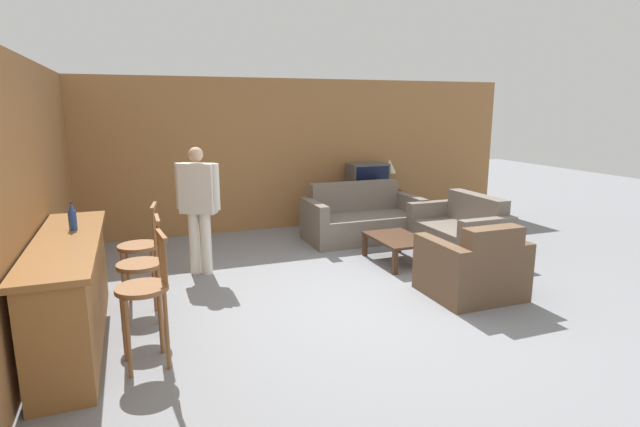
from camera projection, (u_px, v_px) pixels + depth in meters
ground_plane at (358, 303)px, 5.51m from camera, size 24.00×24.00×0.00m
wall_back at (268, 155)px, 8.66m from camera, size 9.40×0.08×2.60m
wall_left at (41, 185)px, 5.39m from camera, size 0.08×8.74×2.60m
bar_counter at (72, 291)px, 4.51m from camera, size 0.55×2.43×0.98m
bar_chair_near at (145, 297)px, 4.08m from camera, size 0.47×0.47×1.12m
bar_chair_mid at (142, 272)px, 4.69m from camera, size 0.43×0.43×1.12m
bar_chair_far at (141, 253)px, 5.30m from camera, size 0.48×0.48×1.12m
couch_far at (361, 220)px, 8.15m from camera, size 1.85×0.94×0.90m
armchair_near at (473, 270)px, 5.67m from camera, size 0.99×0.90×0.87m
loveseat_right at (460, 232)px, 7.35m from camera, size 0.87×1.47×0.86m
coffee_table at (397, 241)px, 6.89m from camera, size 0.64×0.97×0.36m
tv_unit at (367, 207)px, 9.15m from camera, size 1.17×0.45×0.63m
tv at (368, 177)px, 9.03m from camera, size 0.71×0.41×0.49m
bottle at (72, 217)px, 4.72m from camera, size 0.07×0.07×0.27m
table_lamp at (389, 167)px, 9.15m from camera, size 0.25×0.25×0.55m
person_by_window at (198, 204)px, 6.31m from camera, size 0.51×0.38×1.64m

